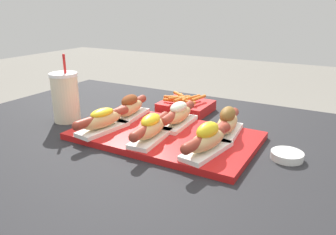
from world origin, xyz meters
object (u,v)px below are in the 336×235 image
object	(u,v)px
hot_dog_5	(227,123)
drink_cup	(66,97)
hot_dog_0	(102,120)
hot_dog_2	(207,140)
fries_basket	(186,106)
sauce_bowl	(287,155)
serving_tray	(165,136)
hot_dog_1	(151,128)
hot_dog_4	(178,115)
hot_dog_3	(130,107)

from	to	relation	value
hot_dog_5	drink_cup	world-z (taller)	drink_cup
hot_dog_0	hot_dog_2	size ratio (longest dim) A/B	1.00
hot_dog_2	hot_dog_5	size ratio (longest dim) A/B	0.99
hot_dog_2	fries_basket	size ratio (longest dim) A/B	1.16
hot_dog_2	sauce_bowl	xyz separation A→B (m)	(0.17, 0.10, -0.04)
drink_cup	serving_tray	bearing A→B (deg)	3.62
hot_dog_1	hot_dog_5	distance (m)	0.21
hot_dog_1	hot_dog_5	size ratio (longest dim) A/B	1.00
hot_dog_2	hot_dog_4	size ratio (longest dim) A/B	0.99
hot_dog_3	sauce_bowl	xyz separation A→B (m)	(0.49, -0.03, -0.04)
hot_dog_0	hot_dog_4	world-z (taller)	hot_dog_4
serving_tray	hot_dog_1	xyz separation A→B (m)	(-0.01, -0.06, 0.04)
hot_dog_4	drink_cup	xyz separation A→B (m)	(-0.36, -0.10, 0.03)
hot_dog_1	hot_dog_5	xyz separation A→B (m)	(0.16, 0.14, 0.00)
hot_dog_1	hot_dog_2	bearing A→B (deg)	-0.47
hot_dog_4	drink_cup	world-z (taller)	drink_cup
hot_dog_4	sauce_bowl	distance (m)	0.33
hot_dog_0	sauce_bowl	size ratio (longest dim) A/B	2.57
serving_tray	hot_dog_0	distance (m)	0.18
hot_dog_0	hot_dog_1	distance (m)	0.16
serving_tray	hot_dog_3	size ratio (longest dim) A/B	2.52
hot_dog_1	hot_dog_4	distance (m)	0.14
hot_dog_0	sauce_bowl	distance (m)	0.51
serving_tray	sauce_bowl	size ratio (longest dim) A/B	6.50
hot_dog_2	hot_dog_4	bearing A→B (deg)	137.56
hot_dog_0	hot_dog_4	xyz separation A→B (m)	(0.17, 0.15, 0.00)
hot_dog_3	hot_dog_5	size ratio (longest dim) A/B	1.00
serving_tray	sauce_bowl	distance (m)	0.33
hot_dog_1	hot_dog_4	bearing A→B (deg)	85.52
hot_dog_0	hot_dog_3	bearing A→B (deg)	90.36
hot_dog_1	drink_cup	distance (m)	0.35
hot_dog_0	hot_dog_3	xyz separation A→B (m)	(-0.00, 0.13, 0.00)
serving_tray	fries_basket	world-z (taller)	fries_basket
hot_dog_0	sauce_bowl	bearing A→B (deg)	12.49
hot_dog_0	hot_dog_5	distance (m)	0.35
serving_tray	fries_basket	size ratio (longest dim) A/B	2.94
serving_tray	hot_dog_5	xyz separation A→B (m)	(0.16, 0.07, 0.04)
serving_tray	fries_basket	bearing A→B (deg)	103.34
hot_dog_4	hot_dog_0	bearing A→B (deg)	-138.47
sauce_bowl	fries_basket	xyz separation A→B (m)	(-0.39, 0.22, 0.01)
hot_dog_0	fries_basket	world-z (taller)	hot_dog_0
sauce_bowl	hot_dog_0	bearing A→B (deg)	-167.51
hot_dog_3	fries_basket	size ratio (longest dim) A/B	1.17
serving_tray	hot_dog_2	world-z (taller)	hot_dog_2
hot_dog_2	hot_dog_5	xyz separation A→B (m)	(0.00, 0.14, 0.00)
hot_dog_2	hot_dog_4	xyz separation A→B (m)	(-0.15, 0.14, -0.00)
hot_dog_2	fries_basket	distance (m)	0.39
hot_dog_0	hot_dog_1	xyz separation A→B (m)	(0.16, 0.01, 0.00)
hot_dog_0	sauce_bowl	xyz separation A→B (m)	(0.49, 0.11, -0.04)
drink_cup	fries_basket	xyz separation A→B (m)	(0.30, 0.28, -0.06)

